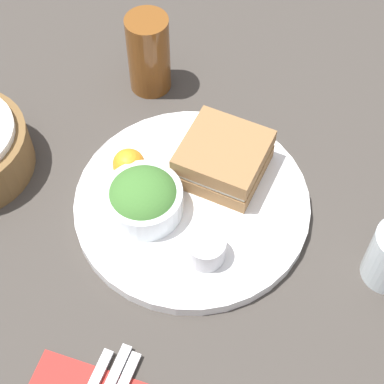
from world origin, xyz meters
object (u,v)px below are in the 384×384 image
plate (192,204)px  dressing_cup (206,249)px  sandwich (223,158)px  drink_glass (149,54)px  salad_bowl (144,199)px

plate → dressing_cup: bearing=-150.1°
plate → dressing_cup: (-0.08, -0.04, 0.03)m
sandwich → drink_glass: bearing=48.8°
salad_bowl → dressing_cup: size_ratio=2.06×
dressing_cup → sandwich: bearing=7.7°
drink_glass → dressing_cup: bearing=-147.2°
plate → sandwich: bearing=-22.1°
plate → drink_glass: bearing=33.9°
salad_bowl → sandwich: bearing=-40.5°
sandwich → salad_bowl: bearing=139.5°
sandwich → salad_bowl: salad_bowl is taller
plate → sandwich: sandwich is taller
plate → sandwich: size_ratio=2.63×
dressing_cup → drink_glass: 0.33m
plate → salad_bowl: (-0.03, 0.06, 0.03)m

